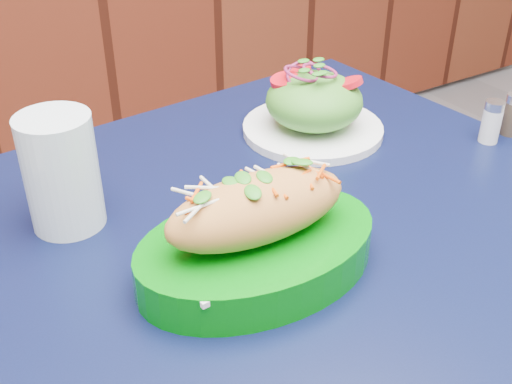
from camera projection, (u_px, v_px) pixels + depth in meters
cafe_table at (306, 295)px, 0.77m from camera, size 0.86×0.86×0.75m
banh_mi_basket at (257, 236)px, 0.64m from camera, size 0.27×0.18×0.12m
salad_plate at (314, 107)px, 0.91m from camera, size 0.20×0.20×0.10m
water_glass at (61, 172)px, 0.71m from camera, size 0.08×0.08×0.13m
salt_shaker at (492, 122)px, 0.90m from camera, size 0.03×0.03×0.06m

